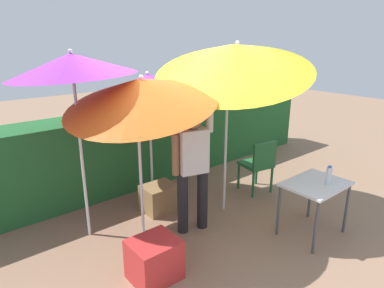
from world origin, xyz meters
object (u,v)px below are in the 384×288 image
at_px(umbrella_yellow, 72,65).
at_px(chair_plastic, 259,163).
at_px(umbrella_orange, 139,92).
at_px(cooler_box, 154,260).
at_px(folding_table, 315,189).
at_px(umbrella_rainbow, 233,58).
at_px(crate_cardboard, 159,198).
at_px(umbrella_navy, 148,85).
at_px(person_vendor, 193,163).
at_px(bottle_water, 329,176).

height_order(umbrella_yellow, chair_plastic, umbrella_yellow).
bearing_deg(umbrella_orange, cooler_box, -114.89).
distance_m(chair_plastic, folding_table, 1.31).
height_order(umbrella_rainbow, chair_plastic, umbrella_rainbow).
bearing_deg(crate_cardboard, folding_table, -56.64).
height_order(umbrella_rainbow, umbrella_yellow, umbrella_rainbow).
bearing_deg(umbrella_navy, cooler_box, -122.21).
bearing_deg(person_vendor, chair_plastic, 7.03).
distance_m(umbrella_rainbow, crate_cardboard, 2.23).
xyz_separation_m(umbrella_navy, folding_table, (1.05, -2.14, -1.17)).
relative_size(crate_cardboard, bottle_water, 1.99).
distance_m(umbrella_navy, folding_table, 2.65).
bearing_deg(umbrella_orange, umbrella_yellow, 133.44).
xyz_separation_m(umbrella_rainbow, folding_table, (0.38, -1.14, -1.55)).
height_order(umbrella_orange, chair_plastic, umbrella_orange).
bearing_deg(person_vendor, crate_cardboard, 93.60).
distance_m(cooler_box, crate_cardboard, 1.49).
distance_m(umbrella_rainbow, chair_plastic, 1.85).
bearing_deg(umbrella_rainbow, bottle_water, -69.66).
bearing_deg(umbrella_navy, umbrella_orange, -127.12).
distance_m(umbrella_rainbow, folding_table, 1.96).
distance_m(umbrella_rainbow, umbrella_navy, 1.26).
relative_size(folding_table, bottle_water, 3.33).
bearing_deg(cooler_box, umbrella_rainbow, 18.91).
bearing_deg(umbrella_yellow, chair_plastic, -11.80).
xyz_separation_m(person_vendor, chair_plastic, (1.53, 0.19, -0.42)).
distance_m(umbrella_navy, chair_plastic, 2.14).
bearing_deg(folding_table, person_vendor, 136.82).
relative_size(umbrella_rainbow, umbrella_orange, 1.23).
xyz_separation_m(person_vendor, cooler_box, (-0.92, -0.48, -0.71)).
relative_size(chair_plastic, bottle_water, 3.71).
distance_m(umbrella_orange, umbrella_yellow, 0.80).
relative_size(umbrella_yellow, bottle_water, 9.74).
xyz_separation_m(umbrella_yellow, crate_cardboard, (1.08, -0.02, -1.95)).
xyz_separation_m(umbrella_rainbow, cooler_box, (-1.66, -0.57, -1.96)).
xyz_separation_m(umbrella_yellow, folding_table, (2.24, -1.79, -1.52)).
height_order(umbrella_yellow, bottle_water, umbrella_yellow).
relative_size(umbrella_rainbow, folding_table, 3.48).
distance_m(umbrella_rainbow, umbrella_yellow, 1.97).
bearing_deg(umbrella_navy, umbrella_yellow, -163.81).
distance_m(umbrella_rainbow, bottle_water, 1.90).
height_order(umbrella_orange, person_vendor, umbrella_orange).
height_order(umbrella_yellow, umbrella_navy, umbrella_yellow).
xyz_separation_m(umbrella_rainbow, umbrella_navy, (-0.67, 1.00, -0.38)).
bearing_deg(umbrella_yellow, umbrella_rainbow, -19.51).
relative_size(cooler_box, folding_table, 0.61).
xyz_separation_m(chair_plastic, bottle_water, (-0.33, -1.35, 0.32)).
height_order(cooler_box, bottle_water, bottle_water).
relative_size(person_vendor, cooler_box, 3.84).
distance_m(umbrella_yellow, cooler_box, 2.29).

